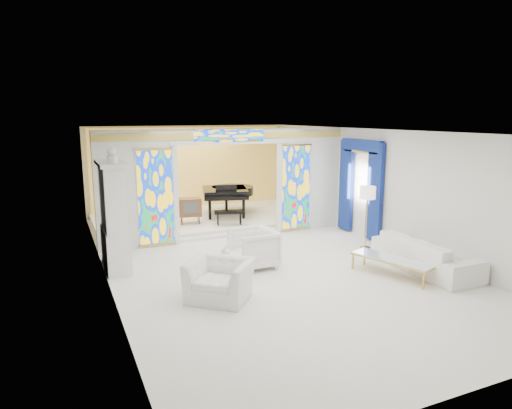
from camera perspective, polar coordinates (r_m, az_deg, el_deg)
name	(u,v)px	position (r m, az deg, el deg)	size (l,w,h in m)	color
floor	(259,257)	(11.02, 0.37, -6.63)	(12.00, 12.00, 0.00)	white
ceiling	(259,131)	(10.50, 0.39, 9.17)	(7.00, 12.00, 0.02)	white
wall_back	(189,169)	(16.26, -8.39, 4.44)	(7.00, 0.02, 3.00)	silver
wall_front	(472,278)	(5.90, 25.42, -8.35)	(7.00, 0.02, 3.00)	silver
wall_left	(102,208)	(9.77, -18.67, -0.43)	(0.02, 12.00, 3.00)	silver
wall_right	(380,187)	(12.49, 15.18, 2.18)	(0.02, 12.00, 3.00)	silver
partition_wall	(229,179)	(12.45, -3.41, 3.24)	(7.00, 0.22, 3.00)	silver
stained_glass_left	(156,197)	(11.86, -12.43, 0.86)	(0.90, 0.04, 2.40)	gold
stained_glass_right	(296,187)	(13.25, 5.02, 2.15)	(0.90, 0.04, 2.40)	gold
stained_glass_transom	(230,136)	(12.25, -3.30, 8.59)	(2.00, 0.04, 0.34)	gold
alcove_platform	(206,219)	(14.70, -6.23, -1.79)	(6.80, 3.80, 0.18)	white
gold_curtain_back	(190,169)	(16.14, -8.27, 4.40)	(6.70, 0.10, 2.90)	#E4C84F
chandelier	(212,142)	(14.32, -5.54, 7.84)	(0.48, 0.48, 0.30)	#B88E40
blue_drapes	(360,180)	(12.96, 12.92, 2.95)	(0.14, 1.85, 2.65)	navy
china_cabinet	(114,217)	(10.45, -17.33, -1.48)	(0.56, 1.46, 2.72)	white
armchair_left	(219,280)	(8.55, -4.59, -9.40)	(1.12, 0.98, 0.73)	white
armchair_right	(253,248)	(10.22, -0.32, -5.51)	(0.92, 0.95, 0.87)	white
sofa	(425,254)	(10.69, 20.39, -5.84)	(2.51, 0.98, 0.73)	white
side_table	(226,265)	(9.34, -3.75, -7.53)	(0.59, 0.59, 0.57)	white
vase	(226,250)	(9.24, -3.78, -5.76)	(0.20, 0.20, 0.21)	white
coffee_table	(392,260)	(10.09, 16.67, -6.63)	(1.09, 1.85, 0.39)	silver
floor_lamp	(368,196)	(11.77, 13.78, 1.08)	(0.49, 0.49, 1.61)	#B88E40
grand_piano	(229,192)	(14.84, -3.45, 1.53)	(2.09, 2.74, 1.05)	black
tv_console	(190,207)	(13.64, -8.27, -0.34)	(0.72, 0.55, 0.76)	brown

